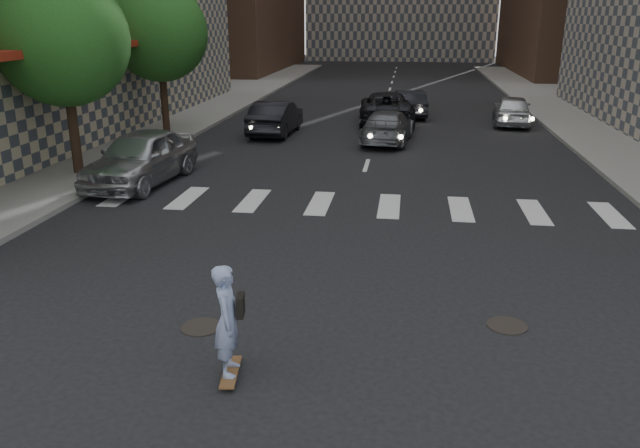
{
  "coord_description": "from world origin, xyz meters",
  "views": [
    {
      "loc": [
        1.42,
        -8.15,
        5.17
      ],
      "look_at": [
        -0.19,
        3.28,
        1.3
      ],
      "focal_mm": 35.0,
      "sensor_mm": 36.0,
      "label": 1
    }
  ],
  "objects_px": {
    "tree_c": "(161,28)",
    "traffic_car_b": "(388,126)",
    "tree_b": "(65,33)",
    "silver_sedan": "(141,157)",
    "traffic_car_c": "(386,107)",
    "traffic_car_d": "(512,110)",
    "traffic_car_e": "(409,103)",
    "traffic_car_a": "(276,118)",
    "skateboarder": "(228,320)"
  },
  "relations": [
    {
      "from": "silver_sedan",
      "to": "traffic_car_b",
      "type": "height_order",
      "value": "silver_sedan"
    },
    {
      "from": "tree_c",
      "to": "traffic_car_c",
      "type": "height_order",
      "value": "tree_c"
    },
    {
      "from": "silver_sedan",
      "to": "traffic_car_e",
      "type": "bearing_deg",
      "value": 66.85
    },
    {
      "from": "skateboarder",
      "to": "tree_c",
      "type": "bearing_deg",
      "value": 105.83
    },
    {
      "from": "silver_sedan",
      "to": "traffic_car_d",
      "type": "bearing_deg",
      "value": 50.35
    },
    {
      "from": "tree_b",
      "to": "silver_sedan",
      "type": "distance_m",
      "value": 4.56
    },
    {
      "from": "skateboarder",
      "to": "traffic_car_c",
      "type": "distance_m",
      "value": 23.81
    },
    {
      "from": "traffic_car_a",
      "to": "traffic_car_c",
      "type": "height_order",
      "value": "traffic_car_c"
    },
    {
      "from": "tree_b",
      "to": "traffic_car_a",
      "type": "bearing_deg",
      "value": 60.11
    },
    {
      "from": "traffic_car_a",
      "to": "traffic_car_d",
      "type": "xyz_separation_m",
      "value": [
        11.04,
        4.19,
        -0.02
      ]
    },
    {
      "from": "skateboarder",
      "to": "traffic_car_b",
      "type": "height_order",
      "value": "skateboarder"
    },
    {
      "from": "traffic_car_b",
      "to": "traffic_car_e",
      "type": "distance_m",
      "value": 7.44
    },
    {
      "from": "tree_c",
      "to": "silver_sedan",
      "type": "height_order",
      "value": "tree_c"
    },
    {
      "from": "traffic_car_c",
      "to": "traffic_car_d",
      "type": "distance_m",
      "value": 6.18
    },
    {
      "from": "skateboarder",
      "to": "traffic_car_e",
      "type": "distance_m",
      "value": 26.26
    },
    {
      "from": "traffic_car_c",
      "to": "traffic_car_d",
      "type": "height_order",
      "value": "traffic_car_c"
    },
    {
      "from": "tree_b",
      "to": "traffic_car_b",
      "type": "xyz_separation_m",
      "value": [
        10.03,
        7.37,
        -3.97
      ]
    },
    {
      "from": "silver_sedan",
      "to": "tree_c",
      "type": "bearing_deg",
      "value": 111.26
    },
    {
      "from": "tree_b",
      "to": "traffic_car_a",
      "type": "xyz_separation_m",
      "value": [
        4.91,
        8.55,
        -3.88
      ]
    },
    {
      "from": "skateboarder",
      "to": "silver_sedan",
      "type": "distance_m",
      "value": 12.24
    },
    {
      "from": "traffic_car_b",
      "to": "traffic_car_c",
      "type": "xyz_separation_m",
      "value": [
        -0.25,
        5.02,
        0.11
      ]
    },
    {
      "from": "tree_b",
      "to": "skateboarder",
      "type": "bearing_deg",
      "value": -53.56
    },
    {
      "from": "tree_c",
      "to": "skateboarder",
      "type": "height_order",
      "value": "tree_c"
    },
    {
      "from": "skateboarder",
      "to": "traffic_car_d",
      "type": "xyz_separation_m",
      "value": [
        7.55,
        24.13,
        -0.21
      ]
    },
    {
      "from": "silver_sedan",
      "to": "traffic_car_b",
      "type": "distance_m",
      "value": 11.06
    },
    {
      "from": "traffic_car_a",
      "to": "traffic_car_b",
      "type": "height_order",
      "value": "traffic_car_a"
    },
    {
      "from": "traffic_car_c",
      "to": "traffic_car_e",
      "type": "height_order",
      "value": "traffic_car_c"
    },
    {
      "from": "traffic_car_e",
      "to": "traffic_car_d",
      "type": "bearing_deg",
      "value": 151.58
    },
    {
      "from": "traffic_car_c",
      "to": "traffic_car_d",
      "type": "xyz_separation_m",
      "value": [
        6.17,
        0.35,
        -0.05
      ]
    },
    {
      "from": "skateboarder",
      "to": "traffic_car_a",
      "type": "xyz_separation_m",
      "value": [
        -3.49,
        19.93,
        -0.19
      ]
    },
    {
      "from": "tree_c",
      "to": "traffic_car_b",
      "type": "bearing_deg",
      "value": -3.6
    },
    {
      "from": "silver_sedan",
      "to": "traffic_car_c",
      "type": "bearing_deg",
      "value": 66.23
    },
    {
      "from": "tree_b",
      "to": "silver_sedan",
      "type": "xyz_separation_m",
      "value": [
        2.45,
        -0.69,
        -3.78
      ]
    },
    {
      "from": "tree_b",
      "to": "traffic_car_c",
      "type": "xyz_separation_m",
      "value": [
        9.78,
        12.39,
        -3.86
      ]
    },
    {
      "from": "silver_sedan",
      "to": "traffic_car_e",
      "type": "distance_m",
      "value": 17.61
    },
    {
      "from": "tree_b",
      "to": "silver_sedan",
      "type": "bearing_deg",
      "value": -15.75
    },
    {
      "from": "skateboarder",
      "to": "traffic_car_c",
      "type": "height_order",
      "value": "skateboarder"
    },
    {
      "from": "tree_c",
      "to": "traffic_car_c",
      "type": "bearing_deg",
      "value": 24.15
    },
    {
      "from": "traffic_car_b",
      "to": "traffic_car_c",
      "type": "relative_size",
      "value": 0.83
    },
    {
      "from": "traffic_car_b",
      "to": "traffic_car_d",
      "type": "xyz_separation_m",
      "value": [
        5.93,
        5.37,
        0.06
      ]
    },
    {
      "from": "traffic_car_c",
      "to": "traffic_car_a",
      "type": "bearing_deg",
      "value": 35.01
    },
    {
      "from": "tree_b",
      "to": "traffic_car_a",
      "type": "relative_size",
      "value": 1.43
    },
    {
      "from": "tree_c",
      "to": "traffic_car_d",
      "type": "bearing_deg",
      "value": 16.55
    },
    {
      "from": "skateboarder",
      "to": "silver_sedan",
      "type": "relative_size",
      "value": 0.36
    },
    {
      "from": "skateboarder",
      "to": "traffic_car_a",
      "type": "relative_size",
      "value": 0.39
    },
    {
      "from": "tree_b",
      "to": "traffic_car_a",
      "type": "distance_m",
      "value": 10.6
    },
    {
      "from": "skateboarder",
      "to": "traffic_car_d",
      "type": "bearing_deg",
      "value": 65.01
    },
    {
      "from": "skateboarder",
      "to": "traffic_car_a",
      "type": "height_order",
      "value": "skateboarder"
    },
    {
      "from": "traffic_car_b",
      "to": "traffic_car_d",
      "type": "distance_m",
      "value": 8.0
    },
    {
      "from": "silver_sedan",
      "to": "tree_b",
      "type": "bearing_deg",
      "value": 169.74
    }
  ]
}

